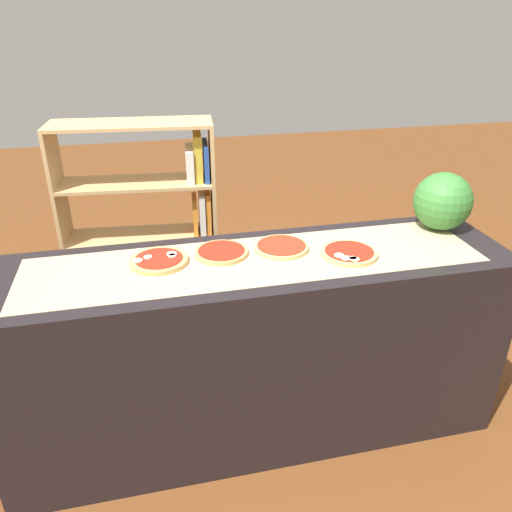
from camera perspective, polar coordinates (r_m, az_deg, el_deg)
ground_plane at (r=2.65m, az=0.00°, el=-18.32°), size 12.00×12.00×0.00m
counter at (r=2.35m, az=0.00°, el=-10.43°), size 2.20×0.58×0.91m
parchment_paper at (r=2.11m, az=0.00°, el=-0.46°), size 1.90×0.45×0.00m
pizza_mozzarella_0 at (r=2.12m, az=-10.90°, el=-0.48°), size 0.24×0.24×0.03m
pizza_plain_1 at (r=2.15m, az=-3.93°, el=0.44°), size 0.23×0.23×0.02m
pizza_plain_2 at (r=2.20m, az=2.88°, el=1.04°), size 0.24×0.24×0.02m
pizza_mozzarella_3 at (r=2.18m, az=10.46°, el=0.32°), size 0.24×0.24×0.03m
watermelon at (r=2.52m, az=20.32°, el=5.80°), size 0.27×0.27×0.27m
bookshelf at (r=3.02m, az=-10.44°, el=1.96°), size 0.89×0.37×1.31m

